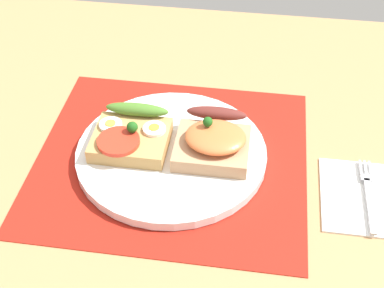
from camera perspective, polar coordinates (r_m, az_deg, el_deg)
The scene contains 7 objects.
ground_plane at distance 79.89cm, azimuth -2.13°, elevation -2.36°, with size 120.00×90.00×3.20cm, color tan.
placemat at distance 78.68cm, azimuth -2.16°, elevation -1.45°, with size 38.79×35.71×0.30cm, color #A51E13.
plate at distance 78.09cm, azimuth -2.18°, elevation -0.99°, with size 27.37×27.37×1.42cm, color white.
sandwich_egg_tomato at distance 77.83cm, azimuth -6.49°, elevation 0.78°, with size 10.67×10.69×4.38cm.
sandwich_salmon at distance 76.12cm, azimuth 2.31°, elevation 0.44°, with size 10.38×10.62×5.66cm.
napkin at distance 76.63cm, azimuth 17.50°, elevation -5.26°, with size 11.07×13.52×0.60cm, color white.
fork at distance 76.69cm, azimuth 18.06°, elevation -4.88°, with size 1.62×13.35×0.32cm.
Camera 1 is at (11.20, -56.01, 54.26)cm, focal length 50.68 mm.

